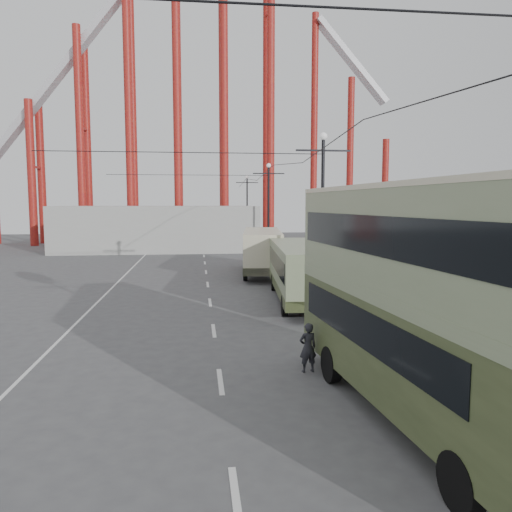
{
  "coord_description": "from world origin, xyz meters",
  "views": [
    {
      "loc": [
        -1.63,
        -10.38,
        5.27
      ],
      "look_at": [
        0.9,
        11.04,
        3.0
      ],
      "focal_mm": 35.0,
      "sensor_mm": 36.0,
      "label": 1
    }
  ],
  "objects": [
    {
      "name": "ground",
      "position": [
        0.0,
        0.0,
        0.0
      ],
      "size": [
        160.0,
        160.0,
        0.0
      ],
      "primitive_type": "plane",
      "color": "#464648",
      "rests_on": "ground"
    },
    {
      "name": "road_markings",
      "position": [
        -0.86,
        19.7,
        0.01
      ],
      "size": [
        12.52,
        120.0,
        0.01
      ],
      "color": "silver",
      "rests_on": "ground"
    },
    {
      "name": "lamp_post_mid",
      "position": [
        5.6,
        18.0,
        4.68
      ],
      "size": [
        3.2,
        0.44,
        9.32
      ],
      "color": "black",
      "rests_on": "ground"
    },
    {
      "name": "lamp_post_far",
      "position": [
        5.6,
        40.0,
        4.68
      ],
      "size": [
        3.2,
        0.44,
        9.32
      ],
      "color": "black",
      "rests_on": "ground"
    },
    {
      "name": "lamp_post_distant",
      "position": [
        5.6,
        62.0,
        4.68
      ],
      "size": [
        3.2,
        0.44,
        9.32
      ],
      "color": "black",
      "rests_on": "ground"
    },
    {
      "name": "roller_coaster",
      "position": [
        -2.49,
        56.89,
        22.92
      ],
      "size": [
        52.95,
        5.0,
        55.48
      ],
      "color": "maroon",
      "rests_on": "ground"
    },
    {
      "name": "fairground_shed",
      "position": [
        -6.0,
        47.0,
        2.5
      ],
      "size": [
        22.0,
        10.0,
        5.0
      ],
      "primitive_type": "cube",
      "color": "#9B9B96",
      "rests_on": "ground"
    },
    {
      "name": "double_decker_bus",
      "position": [
        3.71,
        0.71,
        3.22
      ],
      "size": [
        3.56,
        10.88,
        5.74
      ],
      "rotation": [
        0.0,
        0.0,
        0.08
      ],
      "color": "#364123",
      "rests_on": "ground"
    },
    {
      "name": "single_decker_green",
      "position": [
        3.81,
        15.89,
        1.74
      ],
      "size": [
        3.37,
        11.06,
        3.08
      ],
      "rotation": [
        0.0,
        0.0,
        -0.08
      ],
      "color": "gray",
      "rests_on": "ground"
    },
    {
      "name": "single_decker_cream",
      "position": [
        3.19,
        26.53,
        1.84
      ],
      "size": [
        3.86,
        10.76,
        3.27
      ],
      "rotation": [
        0.0,
        0.0,
        -0.12
      ],
      "color": "beige",
      "rests_on": "ground"
    },
    {
      "name": "pedestrian",
      "position": [
        1.77,
        4.54,
        0.78
      ],
      "size": [
        0.63,
        0.47,
        1.56
      ],
      "primitive_type": "imported",
      "rotation": [
        0.0,
        0.0,
        3.33
      ],
      "color": "black",
      "rests_on": "ground"
    }
  ]
}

